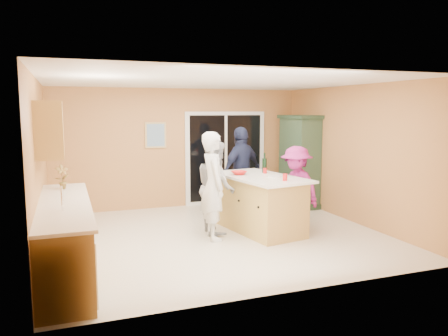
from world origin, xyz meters
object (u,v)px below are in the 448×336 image
object	(u,v)px
woman_white	(213,186)
woman_grey	(216,186)
kitchen_island	(260,205)
green_hutch	(299,162)
woman_magenta	(296,188)
woman_navy	(242,171)

from	to	relation	value
woman_white	woman_grey	size ratio (longest dim) A/B	1.10
kitchen_island	green_hutch	bearing A→B (deg)	33.31
woman_grey	woman_magenta	bearing A→B (deg)	-96.66
woman_navy	woman_grey	bearing A→B (deg)	22.20
woman_grey	woman_white	bearing A→B (deg)	159.15
woman_white	kitchen_island	bearing A→B (deg)	-75.39
woman_grey	woman_navy	world-z (taller)	woman_navy
kitchen_island	woman_magenta	bearing A→B (deg)	-15.35
woman_grey	woman_magenta	world-z (taller)	woman_grey
woman_white	woman_grey	bearing A→B (deg)	-20.73
woman_navy	kitchen_island	bearing A→B (deg)	57.33
green_hutch	woman_white	xyz separation A→B (m)	(-2.61, -1.76, -0.09)
woman_magenta	woman_navy	bearing A→B (deg)	-175.24
woman_grey	kitchen_island	bearing A→B (deg)	-101.07
woman_navy	woman_magenta	world-z (taller)	woman_navy
woman_navy	woman_magenta	xyz separation A→B (m)	(0.54, -1.26, -0.15)
woman_grey	woman_magenta	distance (m)	1.47
kitchen_island	woman_grey	bearing A→B (deg)	155.24
kitchen_island	woman_navy	size ratio (longest dim) A/B	1.12
green_hutch	woman_grey	size ratio (longest dim) A/B	1.25
kitchen_island	woman_grey	xyz separation A→B (m)	(-0.75, 0.20, 0.35)
kitchen_island	woman_navy	xyz separation A→B (m)	(0.15, 1.20, 0.44)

